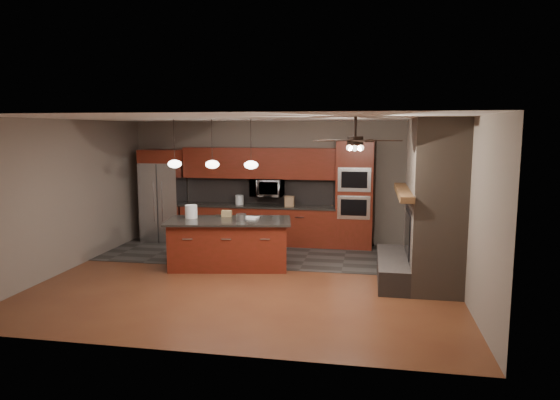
% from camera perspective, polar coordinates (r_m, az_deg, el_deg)
% --- Properties ---
extents(ground, '(7.00, 7.00, 0.00)m').
position_cam_1_polar(ground, '(8.94, -3.35, -8.94)').
color(ground, brown).
rests_on(ground, ground).
extents(ceiling, '(7.00, 6.00, 0.02)m').
position_cam_1_polar(ceiling, '(8.55, -3.50, 9.31)').
color(ceiling, white).
rests_on(ceiling, back_wall).
extents(back_wall, '(7.00, 0.02, 2.80)m').
position_cam_1_polar(back_wall, '(11.55, 0.11, 2.04)').
color(back_wall, '#6E6358').
rests_on(back_wall, ground).
extents(right_wall, '(0.02, 6.00, 2.80)m').
position_cam_1_polar(right_wall, '(8.52, 20.11, -0.61)').
color(right_wall, '#6E6358').
rests_on(right_wall, ground).
extents(left_wall, '(0.02, 6.00, 2.80)m').
position_cam_1_polar(left_wall, '(10.05, -23.20, 0.49)').
color(left_wall, '#6E6358').
rests_on(left_wall, ground).
extents(slate_tile_patch, '(7.00, 2.40, 0.01)m').
position_cam_1_polar(slate_tile_patch, '(10.63, -1.05, -6.13)').
color(slate_tile_patch, '#383532').
rests_on(slate_tile_patch, ground).
extents(fireplace_column, '(1.30, 2.10, 2.80)m').
position_cam_1_polar(fireplace_column, '(8.86, 16.70, -0.81)').
color(fireplace_column, '#6A5A4C').
rests_on(fireplace_column, ground).
extents(back_cabinetry, '(3.59, 0.64, 2.20)m').
position_cam_1_polar(back_cabinetry, '(11.46, -2.46, -0.57)').
color(back_cabinetry, maroon).
rests_on(back_cabinetry, ground).
extents(oven_tower, '(0.80, 0.63, 2.38)m').
position_cam_1_polar(oven_tower, '(11.09, 8.50, 0.62)').
color(oven_tower, maroon).
rests_on(oven_tower, ground).
extents(microwave, '(0.73, 0.41, 0.50)m').
position_cam_1_polar(microwave, '(11.37, -1.48, 1.43)').
color(microwave, silver).
rests_on(microwave, back_cabinetry).
extents(refrigerator, '(0.93, 0.75, 2.15)m').
position_cam_1_polar(refrigerator, '(12.02, -13.17, 0.50)').
color(refrigerator, silver).
rests_on(refrigerator, ground).
extents(kitchen_island, '(2.48, 1.45, 0.92)m').
position_cam_1_polar(kitchen_island, '(9.56, -5.84, -4.95)').
color(kitchen_island, maroon).
rests_on(kitchen_island, ground).
extents(white_bucket, '(0.24, 0.24, 0.25)m').
position_cam_1_polar(white_bucket, '(9.74, -10.12, -1.31)').
color(white_bucket, white).
rests_on(white_bucket, kitchen_island).
extents(paint_can, '(0.21, 0.21, 0.13)m').
position_cam_1_polar(paint_can, '(9.36, -4.47, -1.98)').
color(paint_can, '#A0A1A4').
rests_on(paint_can, kitchen_island).
extents(paint_tray, '(0.36, 0.27, 0.03)m').
position_cam_1_polar(paint_tray, '(9.56, -3.56, -2.04)').
color(paint_tray, white).
rests_on(paint_tray, kitchen_island).
extents(cardboard_box, '(0.20, 0.16, 0.12)m').
position_cam_1_polar(cardboard_box, '(9.82, -6.11, -1.55)').
color(cardboard_box, '#997D4F').
rests_on(cardboard_box, kitchen_island).
extents(counter_bucket, '(0.24, 0.24, 0.22)m').
position_cam_1_polar(counter_bucket, '(11.50, -4.66, 0.02)').
color(counter_bucket, silver).
rests_on(counter_bucket, back_cabinetry).
extents(counter_box, '(0.22, 0.17, 0.23)m').
position_cam_1_polar(counter_box, '(11.21, 1.10, -0.13)').
color(counter_box, '#98724E').
rests_on(counter_box, back_cabinetry).
extents(pendant_left, '(0.26, 0.26, 0.92)m').
position_cam_1_polar(pendant_left, '(9.75, -11.95, 4.08)').
color(pendant_left, black).
rests_on(pendant_left, ceiling).
extents(pendant_center, '(0.26, 0.26, 0.92)m').
position_cam_1_polar(pendant_center, '(9.49, -7.74, 4.08)').
color(pendant_center, black).
rests_on(pendant_center, ceiling).
extents(pendant_right, '(0.26, 0.26, 0.92)m').
position_cam_1_polar(pendant_right, '(9.29, -3.33, 4.06)').
color(pendant_right, black).
rests_on(pendant_right, ceiling).
extents(ceiling_fan, '(1.27, 1.33, 0.41)m').
position_cam_1_polar(ceiling_fan, '(7.51, 8.58, 6.80)').
color(ceiling_fan, black).
rests_on(ceiling_fan, ceiling).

